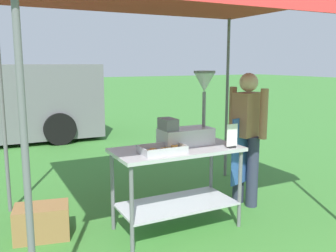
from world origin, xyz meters
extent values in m
plane|color=#3D7F33|center=(0.00, 6.00, 0.00)|extent=(70.00, 70.00, 0.00)
cylinder|color=slate|center=(-1.80, 0.16, 1.18)|extent=(0.04, 0.04, 2.35)
cylinder|color=slate|center=(-1.80, 2.42, 1.18)|extent=(0.04, 0.04, 2.35)
cylinder|color=slate|center=(1.28, 2.42, 1.18)|extent=(0.04, 0.04, 2.35)
cube|color=#B7B7BC|center=(-0.26, 1.14, 0.85)|extent=(1.31, 0.64, 0.04)
cube|color=#B7B7BC|center=(-0.26, 1.14, 0.26)|extent=(1.21, 0.59, 0.02)
cylinder|color=slate|center=(-0.87, 0.87, 0.42)|extent=(0.04, 0.04, 0.83)
cylinder|color=slate|center=(0.34, 0.87, 0.42)|extent=(0.04, 0.04, 0.83)
cylinder|color=slate|center=(-0.87, 1.41, 0.42)|extent=(0.04, 0.04, 0.83)
cylinder|color=slate|center=(0.34, 1.41, 0.42)|extent=(0.04, 0.04, 0.83)
cube|color=#B7B7BC|center=(-0.48, 1.04, 0.87)|extent=(0.43, 0.27, 0.01)
cube|color=#B7B7BC|center=(-0.48, 0.90, 0.91)|extent=(0.43, 0.01, 0.06)
cube|color=#B7B7BC|center=(-0.48, 1.17, 0.91)|extent=(0.43, 0.01, 0.06)
cube|color=#B7B7BC|center=(-0.69, 1.04, 0.91)|extent=(0.01, 0.27, 0.06)
cube|color=#B7B7BC|center=(-0.27, 1.04, 0.91)|extent=(0.01, 0.27, 0.06)
torus|color=#EAB251|center=(-0.53, 1.04, 0.89)|extent=(0.09, 0.09, 0.02)
torus|color=#EAB251|center=(-0.39, 0.99, 0.89)|extent=(0.11, 0.11, 0.02)
torus|color=#EAB251|center=(-0.38, 1.09, 0.89)|extent=(0.10, 0.10, 0.02)
torus|color=#EAB251|center=(-0.63, 1.07, 0.89)|extent=(0.11, 0.11, 0.02)
torus|color=#EAB251|center=(-0.44, 1.07, 0.89)|extent=(0.10, 0.10, 0.02)
torus|color=#EAB251|center=(-0.47, 0.98, 0.89)|extent=(0.10, 0.10, 0.02)
torus|color=#EAB251|center=(-0.32, 0.95, 0.89)|extent=(0.11, 0.11, 0.02)
torus|color=#EAB251|center=(-0.64, 0.96, 0.89)|extent=(0.08, 0.08, 0.02)
torus|color=#EAB251|center=(-0.55, 1.10, 0.89)|extent=(0.08, 0.08, 0.02)
torus|color=#EAB251|center=(-0.56, 0.96, 0.89)|extent=(0.09, 0.09, 0.02)
torus|color=#EAB251|center=(-0.32, 1.04, 0.89)|extent=(0.08, 0.08, 0.02)
torus|color=#EAB251|center=(-0.59, 1.02, 0.89)|extent=(0.09, 0.09, 0.02)
torus|color=#EAB251|center=(-0.32, 1.08, 0.91)|extent=(0.11, 0.11, 0.02)
cube|color=#B7B7BC|center=(-0.11, 1.22, 0.96)|extent=(0.56, 0.28, 0.18)
cube|color=slate|center=(-0.32, 1.22, 1.11)|extent=(0.14, 0.22, 0.12)
cylinder|color=slate|center=(0.11, 1.22, 1.24)|extent=(0.04, 0.04, 0.38)
cone|color=#B7B7BC|center=(0.11, 1.22, 1.52)|extent=(0.22, 0.22, 0.20)
cylinder|color=slate|center=(0.11, 1.22, 1.63)|extent=(0.23, 0.23, 0.02)
cube|color=black|center=(0.25, 0.90, 0.87)|extent=(0.08, 0.05, 0.02)
cube|color=white|center=(0.25, 0.90, 1.00)|extent=(0.13, 0.01, 0.23)
cylinder|color=#2D3347|center=(0.84, 1.26, 0.43)|extent=(0.14, 0.14, 0.86)
cylinder|color=#2D3347|center=(0.78, 1.45, 0.43)|extent=(0.14, 0.14, 0.86)
cube|color=#9E704C|center=(0.81, 1.36, 1.12)|extent=(0.39, 0.31, 0.52)
cube|color=#335BA3|center=(0.69, 1.32, 0.69)|extent=(0.31, 0.11, 0.80)
cylinder|color=#9E704C|center=(0.87, 1.15, 1.15)|extent=(0.11, 0.11, 0.58)
cylinder|color=#9E704C|center=(0.75, 1.57, 1.15)|extent=(0.11, 0.11, 0.58)
sphere|color=#DBB28E|center=(0.81, 1.36, 1.50)|extent=(0.22, 0.22, 0.22)
cube|color=olive|center=(-1.56, 1.55, 0.17)|extent=(0.58, 0.43, 0.33)
cylinder|color=black|center=(-0.57, 5.84, 0.34)|extent=(0.68, 0.25, 0.68)
cylinder|color=black|center=(-0.54, 7.70, 0.34)|extent=(0.68, 0.25, 0.68)
camera|label=1|loc=(-2.01, -2.10, 1.73)|focal=39.51mm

